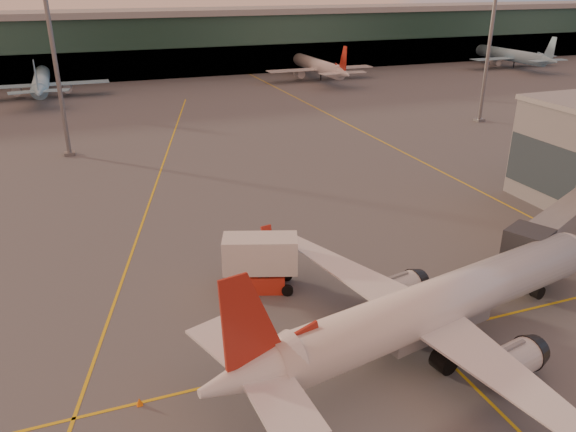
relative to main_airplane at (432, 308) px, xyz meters
name	(u,v)px	position (x,y,z in m)	size (l,w,h in m)	color
ground	(399,391)	(-4.40, -3.37, -3.55)	(600.00, 600.00, 0.00)	#4C4F54
taxi_markings	(175,190)	(-11.73, 41.12, -3.54)	(100.12, 173.00, 0.01)	yellow
terminal	(137,44)	(-4.40, 138.42, 5.21)	(400.00, 20.00, 17.60)	#19382D
mast_west_near	(55,58)	(-24.40, 62.63, 11.31)	(2.40, 2.40, 25.60)	slate
mast_east_near	(490,42)	(50.60, 58.63, 11.31)	(2.40, 2.40, 25.60)	slate
distant_aircraft_row	(62,96)	(-25.40, 114.63, -3.55)	(290.00, 34.00, 13.00)	#82BAD9
main_airplane	(432,308)	(0.00, 0.00, 0.00)	(35.95, 32.66, 10.92)	silver
jet_bridge	(570,217)	(22.32, 9.18, 0.21)	(20.79, 12.01, 5.55)	slate
catering_truck	(261,260)	(-8.88, 12.91, -0.68)	(7.06, 4.80, 5.04)	red
gpu_cart	(529,282)	(13.59, 4.41, -2.94)	(2.20, 1.36, 1.25)	gold
cone_tail	(139,402)	(-21.04, 1.43, -3.28)	(0.43, 0.43, 0.55)	orange
cone_wing_left	(319,250)	(-1.20, 17.62, -3.27)	(0.45, 0.45, 0.57)	orange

